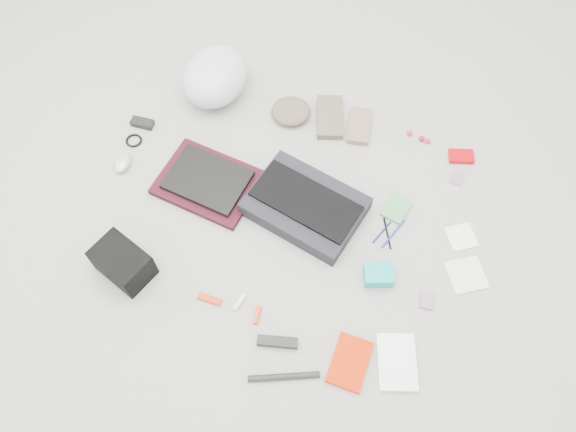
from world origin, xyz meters
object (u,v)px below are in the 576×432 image
(messenger_bag, at_px, (305,206))
(book_red, at_px, (350,362))
(camera_bag, at_px, (123,263))
(bike_helmet, at_px, (215,76))
(laptop, at_px, (207,180))
(accordion_wallet, at_px, (378,275))

(messenger_bag, bearing_deg, book_red, -44.30)
(messenger_bag, height_order, book_red, messenger_bag)
(messenger_bag, distance_m, camera_bag, 0.75)
(messenger_bag, xyz_separation_m, camera_bag, (-0.60, -0.45, 0.03))
(bike_helmet, bearing_deg, laptop, -70.32)
(camera_bag, bearing_deg, laptop, 91.96)
(bike_helmet, bearing_deg, accordion_wallet, -33.49)
(messenger_bag, xyz_separation_m, book_red, (0.32, -0.56, -0.03))
(messenger_bag, height_order, laptop, messenger_bag)
(messenger_bag, relative_size, book_red, 2.36)
(book_red, bearing_deg, accordion_wallet, 89.21)
(camera_bag, xyz_separation_m, book_red, (0.91, -0.11, -0.06))
(messenger_bag, xyz_separation_m, laptop, (-0.43, 0.01, 0.00))
(camera_bag, relative_size, accordion_wallet, 1.91)
(laptop, distance_m, book_red, 0.94)
(messenger_bag, distance_m, laptop, 0.43)
(messenger_bag, bearing_deg, camera_bag, -126.90)
(laptop, distance_m, bike_helmet, 0.51)
(camera_bag, relative_size, book_red, 1.10)
(laptop, relative_size, camera_bag, 1.55)
(laptop, bearing_deg, accordion_wallet, -5.78)
(laptop, bearing_deg, bike_helmet, 115.09)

